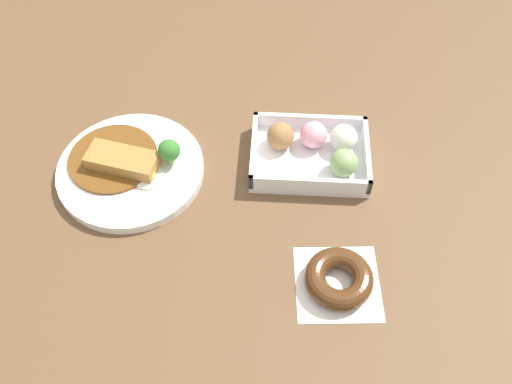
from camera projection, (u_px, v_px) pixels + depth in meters
name	position (u px, v px, depth m)	size (l,w,h in m)	color
ground_plane	(212.00, 170.00, 0.99)	(1.60, 1.60, 0.00)	brown
curry_plate	(130.00, 167.00, 0.97)	(0.26, 0.26, 0.07)	white
donut_box	(314.00, 150.00, 0.98)	(0.21, 0.16, 0.06)	white
chocolate_ring_donut	(339.00, 279.00, 0.84)	(0.14, 0.14, 0.03)	white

